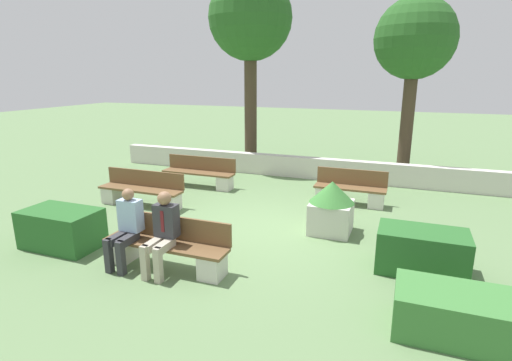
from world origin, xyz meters
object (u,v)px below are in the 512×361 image
Objects in this scene: bench_back at (199,175)px; planter_corner_left at (331,206)px; bench_front at (167,248)px; tree_center_left at (415,42)px; bench_left_side at (141,192)px; bench_right_side at (350,191)px; tree_leftmost at (250,21)px; person_seated_woman at (126,225)px; person_seated_man at (162,229)px.

planter_corner_left is at bearing -18.94° from bench_back.
bench_front is 9.60m from tree_center_left.
bench_front is 3.52m from bench_left_side.
bench_right_side is 1.62× the size of planter_corner_left.
tree_leftmost is (-3.98, 3.36, 4.51)m from bench_right_side.
planter_corner_left is 7.87m from tree_leftmost.
tree_leftmost is (-1.61, 7.88, 4.50)m from bench_front.
tree_center_left reaches higher than bench_back.
bench_left_side is at bearing 179.36° from planter_corner_left.
planter_corner_left is at bearing 48.13° from bench_front.
bench_right_side is 0.33× the size of tree_center_left.
person_seated_woman is 0.21× the size of tree_leftmost.
person_seated_man is (-2.32, -4.66, 0.42)m from bench_right_side.
person_seated_woman is at bearing -83.26° from tree_leftmost.
person_seated_man is at bearing -74.68° from bench_front.
person_seated_woman is 3.96m from planter_corner_left.
tree_center_left is at bearing 2.64° from tree_leftmost.
bench_front is 0.43m from person_seated_man.
tree_center_left is at bearing 52.60° from bench_left_side.
person_seated_man is at bearing -60.10° from bench_back.
tree_center_left is (3.52, 8.12, 3.73)m from bench_front.
bench_left_side is at bearing -154.55° from bench_right_side.
bench_right_side is 5.58m from person_seated_woman.
bench_back is at bearing 112.65° from bench_front.
tree_leftmost reaches higher than bench_left_side.
person_seated_man is (0.04, -0.14, 0.40)m from bench_front.
bench_left_side is 2.04× the size of planter_corner_left.
bench_back is at bearing -147.12° from tree_center_left.
tree_leftmost is at bearing 125.88° from planter_corner_left.
bench_left_side is at bearing -136.91° from tree_center_left.
planter_corner_left is 0.17× the size of tree_leftmost.
bench_back is at bearing -177.80° from bench_right_side.
bench_right_side is at bearing 87.10° from planter_corner_left.
person_seated_man is 9.16m from tree_leftmost.
bench_left_side is at bearing -95.94° from bench_back.
bench_left_side is 8.93m from tree_center_left.
tree_center_left reaches higher than bench_left_side.
tree_leftmost is at bearing 143.04° from bench_right_side.
bench_right_side is 1.30× the size of person_seated_man.
tree_leftmost reaches higher than bench_right_side.
bench_back is (0.48, 2.02, -0.00)m from bench_left_side.
bench_back is at bearing 112.44° from person_seated_man.
bench_back is 1.60× the size of person_seated_man.
bench_front is 1.02× the size of bench_back.
tree_center_left reaches higher than bench_right_side.
bench_left_side and bench_back have the same top height.
bench_right_side is (4.76, 1.95, -0.02)m from bench_left_side.
bench_left_side is at bearing 131.93° from person_seated_man.
bench_left_side is 3.25m from person_seated_woman.
person_seated_woman is (-0.70, -0.00, -0.02)m from person_seated_man.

